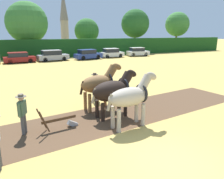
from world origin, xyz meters
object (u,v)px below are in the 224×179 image
Objects in this scene: parked_car_center at (88,55)px; tree_left at (27,23)px; parked_car_center_left at (53,56)px; tree_center_left at (87,31)px; tree_center at (135,24)px; draft_horse_lead_right at (113,90)px; parked_car_left at (19,58)px; draft_horse_lead_left at (131,97)px; draft_horse_trail_left at (99,83)px; farmer_at_plow at (22,111)px; tree_center_right at (177,24)px; parked_car_center_right at (112,53)px; church_spire at (64,16)px; parked_car_right at (138,52)px; plow at (62,121)px; farmer_beside_team at (95,84)px.

tree_left is at bearing 126.26° from parked_car_center.
tree_center_left is at bearing 40.78° from parked_car_center_left.
tree_center is 3.29× the size of draft_horse_lead_right.
parked_car_left is (-2.03, -7.59, -4.94)m from tree_left.
draft_horse_lead_left is at bearing -105.54° from tree_center_left.
draft_horse_trail_left is 0.58× the size of parked_car_center_left.
parked_car_center is (5.32, -0.34, -0.01)m from parked_car_center_left.
parked_car_center_left is (2.55, -7.38, -4.88)m from tree_left.
farmer_at_plow is 24.45m from parked_car_center_left.
tree_center_left is at bearing 175.23° from tree_center.
tree_center_right is at bearing 2.10° from tree_left.
draft_horse_lead_left is 1.03× the size of draft_horse_trail_left.
tree_left reaches higher than tree_center.
parked_car_left is (-12.84, -8.86, -3.63)m from tree_center_left.
farmer_at_plow is 0.44× the size of parked_car_center_right.
tree_center is at bearing -74.06° from church_spire.
tree_left is 1.35× the size of tree_center_left.
tree_center_left reaches higher than parked_car_center_left.
parked_car_center_left is at bearing 100.67° from farmer_at_plow.
draft_horse_lead_left is at bearing 8.11° from farmer_at_plow.
draft_horse_lead_left reaches higher than parked_car_left.
draft_horse_lead_right is (-19.82, -31.44, -4.47)m from tree_center.
parked_car_center_right is (11.24, 22.79, -0.68)m from draft_horse_trail_left.
parked_car_center is at bearing -148.39° from tree_center.
church_spire is (2.14, 27.58, 4.46)m from tree_center_left.
draft_horse_trail_left reaches higher than draft_horse_lead_right.
parked_car_center_left is (1.30, 23.66, -0.59)m from draft_horse_lead_right.
church_spire is 40.22m from parked_car_left.
draft_horse_lead_right is 29.21m from parked_car_right.
parked_car_right is (16.03, 25.65, -0.65)m from draft_horse_lead_left.
draft_horse_trail_left reaches higher than parked_car_right.
draft_horse_trail_left is 0.60× the size of parked_car_center.
tree_left is at bearing 70.57° from parked_car_left.
tree_left is 31.85m from plow.
draft_horse_lead_left reaches higher than plow.
tree_left is at bearing -173.32° from tree_center_left.
parked_car_center is at bearing 115.35° from farmer_beside_team.
draft_horse_lead_right is 1.00× the size of draft_horse_trail_left.
tree_center is 20.72m from parked_car_center_left.
draft_horse_lead_left is (-9.37, -33.67, -2.95)m from tree_center_left.
draft_horse_trail_left is at bearing -99.30° from parked_car_center_left.
draft_horse_lead_right reaches higher than parked_car_center_left.
parked_car_center_right is at bearing 53.37° from plow.
tree_center_left is 10.11m from parked_car_center.
tree_center_left is at bearing 6.68° from tree_left.
tree_center_right is at bearing 3.87° from tree_center.
tree_center_right is at bearing 10.30° from parked_car_center_left.
farmer_beside_team reaches higher than farmer_at_plow.
tree_center_right is 5.10× the size of farmer_beside_team.
tree_center_left is 11.03m from parked_car_right.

